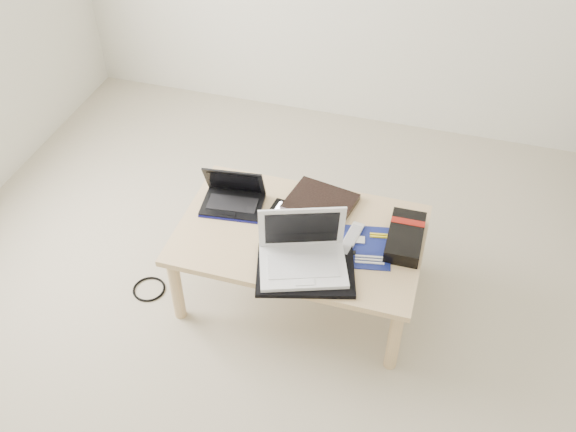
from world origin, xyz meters
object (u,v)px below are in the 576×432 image
(netbook, at_px, (233,197))
(white_laptop, at_px, (303,253))
(gpu_box, at_px, (405,237))
(coffee_table, at_px, (300,240))

(netbook, relative_size, white_laptop, 0.71)
(white_laptop, relative_size, gpu_box, 1.41)
(netbook, xyz_separation_m, gpu_box, (0.81, -0.03, -0.01))
(gpu_box, bearing_deg, netbook, 177.89)
(gpu_box, bearing_deg, coffee_table, -171.37)
(gpu_box, bearing_deg, white_laptop, -146.45)
(coffee_table, height_order, netbook, netbook)
(coffee_table, relative_size, gpu_box, 3.63)
(coffee_table, distance_m, gpu_box, 0.47)
(coffee_table, relative_size, white_laptop, 2.57)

